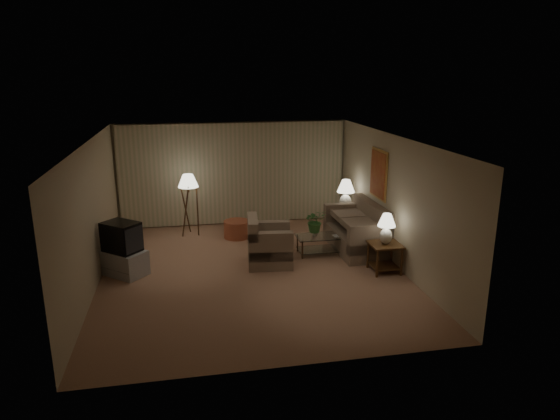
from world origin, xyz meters
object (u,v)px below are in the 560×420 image
Objects in this scene: sofa at (356,232)px; table_lamp_far at (346,192)px; armchair at (270,245)px; side_table_near at (385,252)px; vase at (315,233)px; side_table_far at (345,217)px; ottoman at (237,229)px; coffee_table at (321,242)px; table_lamp_near at (386,226)px; crt_tv at (121,237)px; tv_cabinet at (124,262)px; floor_lamp at (189,204)px.

sofa is 2.56× the size of table_lamp_far.
side_table_near is (2.22, -0.88, 0.02)m from armchair.
side_table_far is at bearing 49.97° from vase.
ottoman is at bearing 137.04° from vase.
coffee_table is 2.28m from ottoman.
table_lamp_near reaches higher than ottoman.
side_table_near is 0.73× the size of crt_tv.
vase is (-0.15, -0.00, 0.21)m from coffee_table.
vase reaches higher than coffee_table.
armchair is at bearing 158.31° from side_table_near.
floor_lamp is (1.36, 2.31, 0.55)m from tv_cabinet.
vase is at bearing 46.70° from crt_tv.
floor_lamp is at bearing 171.64° from table_lamp_far.
ottoman is (-2.72, 0.13, -0.84)m from table_lamp_far.
ottoman is at bearing -119.00° from sofa.
vase is (-0.98, -0.10, 0.06)m from sofa.
vase is at bearing -42.96° from ottoman.
tv_cabinet is 3.10m from ottoman.
floor_lamp is (-3.69, 1.81, 0.38)m from sofa.
floor_lamp is (-3.84, 0.56, -0.25)m from table_lamp_far.
side_table_near is (0.15, -1.35, -0.01)m from sofa.
coffee_table is (1.23, 0.37, -0.13)m from armchair.
table_lamp_far reaches higher than side_table_far.
tv_cabinet is at bearing 96.65° from armchair.
side_table_near reaches higher than coffee_table.
table_lamp_far is 5.30× the size of vase.
coffee_table is 0.73× the size of floor_lamp.
side_table_far is 1.77m from vase.
table_lamp_near is 0.82× the size of table_lamp_far.
sofa reaches higher than coffee_table.
table_lamp_near is (0.00, -2.60, 0.57)m from side_table_far.
armchair is at bearing -74.74° from ottoman.
side_table_far is at bearing 90.00° from table_lamp_near.
tv_cabinet is at bearing -161.49° from table_lamp_far.
tv_cabinet is 2.73m from floor_lamp.
table_lamp_near is 0.56× the size of coffee_table.
coffee_table is 1.33× the size of crt_tv.
table_lamp_far is at bearing 0.00° from side_table_far.
table_lamp_near is 1.76m from vase.
table_lamp_near is at bearing 5.53° from sofa.
crt_tv is at bearing 96.65° from armchair.
coffee_table is at bearing 46.51° from crt_tv.
tv_cabinet is at bearing -120.56° from floor_lamp.
coffee_table is 1.77× the size of ottoman.
crt_tv is (-5.05, -0.49, 0.37)m from sofa.
sofa is 1.26m from side_table_far.
coffee_table is at bearing -40.39° from ottoman.
floor_lamp reaches higher than sofa.
crt_tv is at bearing -120.56° from floor_lamp.
table_lamp_near is 0.41× the size of floor_lamp.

